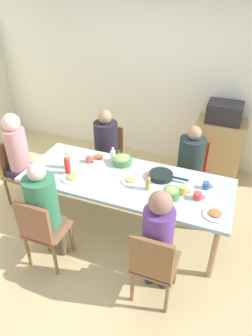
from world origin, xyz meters
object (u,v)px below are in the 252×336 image
at_px(bowl_1, 171,193).
at_px(bottle_3, 68,160).
at_px(cup_3, 89,160).
at_px(side_cabinet, 218,149).
at_px(bowl_0, 122,160).
at_px(cup_1, 206,185).
at_px(person_0, 158,238).
at_px(plate_0, 72,177).
at_px(chair_0, 154,264).
at_px(chair_3, 17,168).
at_px(serving_pan, 161,175).
at_px(plate_2, 131,181).
at_px(chair_1, 42,229).
at_px(person_1, 44,206).
at_px(plate_3, 215,214).
at_px(person_4, 191,159).
at_px(bottle_1, 67,165).
at_px(microwave, 224,112).
at_px(person_3, 18,153).
at_px(plate_1, 98,157).
at_px(cup_2, 183,190).
at_px(cup_0, 197,196).
at_px(chair_2, 109,152).
at_px(bottle_0, 113,155).
at_px(bottle_2, 148,183).
at_px(chair_4, 190,169).
at_px(person_2, 106,142).
at_px(dining_table, 126,184).

xyz_separation_m(bowl_1, bottle_3, (-1.28, 0.10, 0.05)).
height_order(cup_3, side_cabinet, side_cabinet).
distance_m(bowl_0, cup_1, 1.04).
relative_size(person_0, plate_0, 5.10).
bearing_deg(chair_0, chair_3, 158.84).
xyz_separation_m(serving_pan, bottle_3, (-1.09, -0.21, 0.08)).
bearing_deg(plate_2, chair_1, -129.25).
xyz_separation_m(person_0, side_cabinet, (0.26, 2.39, -0.30)).
bearing_deg(person_1, plate_3, 17.17).
distance_m(plate_0, side_cabinet, 2.36).
bearing_deg(cup_3, cup_1, -0.62).
bearing_deg(person_4, bottle_1, -144.75).
distance_m(bottle_1, microwave, 2.35).
bearing_deg(person_3, plate_2, -1.03).
relative_size(person_0, bowl_0, 5.35).
relative_size(plate_1, cup_2, 1.88).
height_order(plate_1, cup_0, cup_0).
height_order(chair_0, person_1, person_1).
relative_size(person_0, person_4, 1.09).
bearing_deg(chair_2, cup_2, -34.81).
distance_m(chair_1, bowl_1, 1.38).
distance_m(person_3, plate_2, 1.55).
xyz_separation_m(bowl_0, bottle_0, (-0.12, 0.00, 0.04)).
bearing_deg(plate_3, bowl_1, 166.36).
bearing_deg(chair_0, side_cabinet, 83.95).
bearing_deg(serving_pan, cup_3, 179.98).
distance_m(person_3, bottle_1, 0.83).
distance_m(cup_0, side_cabinet, 1.73).
bearing_deg(bowl_1, microwave, 80.33).
height_order(person_4, cup_0, person_4).
xyz_separation_m(plate_0, plate_3, (1.60, -0.04, -0.00)).
relative_size(serving_pan, bottle_0, 2.32).
height_order(bowl_0, cup_3, bowl_0).
relative_size(chair_2, bowl_1, 5.11).
bearing_deg(chair_1, cup_3, 87.86).
relative_size(plate_2, bottle_3, 0.91).
bearing_deg(bottle_2, plate_2, 163.44).
distance_m(person_1, microwave, 2.81).
relative_size(chair_0, serving_pan, 1.99).
distance_m(chair_4, cup_0, 0.97).
relative_size(person_3, bottle_0, 6.71).
relative_size(chair_3, cup_2, 7.22).
distance_m(person_4, plate_2, 0.94).
height_order(person_0, cup_1, person_0).
height_order(chair_0, person_2, person_2).
distance_m(chair_0, microwave, 2.55).
bearing_deg(plate_0, chair_4, 41.87).
bearing_deg(side_cabinet, plate_2, -115.41).
xyz_separation_m(chair_2, bottle_0, (0.31, -0.55, 0.32)).
relative_size(dining_table, side_cabinet, 2.65).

